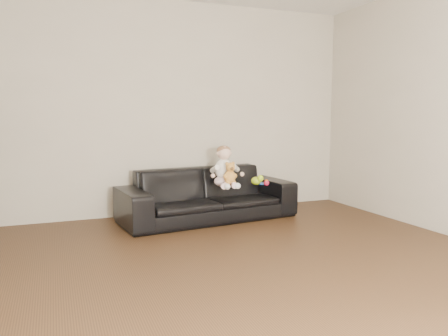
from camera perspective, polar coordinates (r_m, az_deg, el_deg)
name	(u,v)px	position (r m, az deg, el deg)	size (l,w,h in m)	color
floor	(255,298)	(3.05, 4.04, -16.61)	(5.50, 5.50, 0.00)	#402816
wall_back	(158,109)	(5.41, -8.56, 7.67)	(5.00, 5.00, 0.00)	#B6AC99
sofa	(208,194)	(5.14, -2.17, -3.44)	(2.04, 0.80, 0.60)	black
baby	(224,169)	(5.05, 0.06, -0.11)	(0.37, 0.44, 0.48)	#F5CFCF
teddy_bear	(230,173)	(4.92, 0.79, -0.71)	(0.16, 0.16, 0.25)	#C68938
toy_green	(256,181)	(5.23, 4.21, -1.68)	(0.12, 0.14, 0.10)	#AFDC19
toy_rattle	(266,183)	(5.18, 5.57, -1.96)	(0.07, 0.07, 0.07)	red
toy_blue_disc	(262,183)	(5.30, 5.03, -2.03)	(0.11, 0.11, 0.02)	blue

